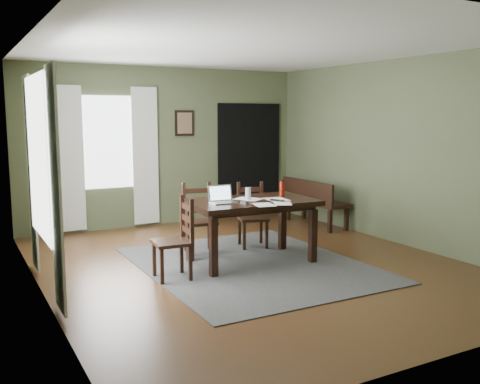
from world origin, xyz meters
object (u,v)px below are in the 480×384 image
chair_back_right (252,216)px  bench (313,198)px  water_bottle (282,189)px  laptop (222,198)px  dining_table (251,208)px  chair_back_left (199,219)px  chair_end (176,240)px

chair_back_right → bench: chair_back_right is taller
water_bottle → bench: bearing=42.5°
chair_back_right → laptop: (-0.85, -0.73, 0.42)m
laptop → water_bottle: water_bottle is taller
dining_table → bench: size_ratio=1.17×
chair_back_left → laptop: (-0.03, -0.77, 0.40)m
chair_end → laptop: laptop is taller
chair_back_left → laptop: bearing=-82.3°
bench → water_bottle: water_bottle is taller
dining_table → bench: bearing=37.7°
dining_table → water_bottle: water_bottle is taller
chair_back_right → water_bottle: (0.07, -0.67, 0.47)m
dining_table → chair_back_right: chair_back_right is taller
dining_table → chair_back_left: chair_back_left is taller
chair_back_left → chair_back_right: (0.82, -0.04, -0.02)m
chair_end → chair_back_left: (0.73, 0.97, 0.00)m
chair_end → water_bottle: bearing=103.8°
dining_table → chair_end: chair_end is taller
dining_table → chair_back_left: 0.89m
chair_back_left → water_bottle: bearing=-28.9°
laptop → water_bottle: 0.92m
dining_table → chair_back_left: (-0.39, 0.77, -0.25)m
laptop → water_bottle: size_ratio=1.42×
chair_back_right → bench: 1.83m
dining_table → chair_end: size_ratio=1.73×
chair_back_right → water_bottle: water_bottle is taller
dining_table → chair_back_right: 0.89m
dining_table → laptop: size_ratio=5.05×
dining_table → water_bottle: 0.54m
dining_table → water_bottle: size_ratio=7.16×
chair_end → bench: size_ratio=0.67×
chair_back_right → laptop: size_ratio=2.83×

